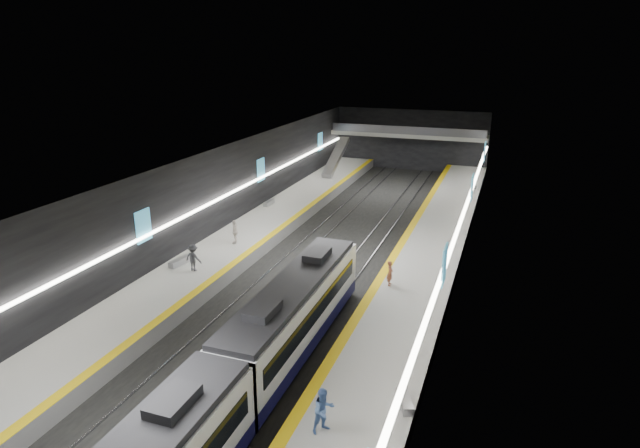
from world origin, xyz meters
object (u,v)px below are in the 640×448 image
at_px(bench_left_far, 269,203).
at_px(passenger_right_a, 390,273).
at_px(train, 227,390).
at_px(bench_right_far, 474,185).
at_px(passenger_right_b, 324,411).
at_px(passenger_left_a, 235,232).
at_px(bench_right_near, 405,401).
at_px(bench_left_near, 180,262).
at_px(escalator, 336,157).
at_px(passenger_left_b, 193,258).

relative_size(bench_left_far, passenger_right_a, 0.99).
relative_size(train, bench_right_far, 15.55).
distance_m(train, passenger_right_b, 4.23).
distance_m(train, bench_right_far, 43.66).
relative_size(bench_left_far, passenger_left_a, 0.85).
xyz_separation_m(train, bench_left_far, (-11.73, 29.23, -0.99)).
bearing_deg(train, passenger_right_b, 4.54).
relative_size(bench_left_far, bench_right_near, 1.00).
xyz_separation_m(bench_left_near, bench_left_far, (-0.40, 15.92, -0.02)).
xyz_separation_m(passenger_right_a, passenger_left_a, (-13.27, 3.50, 0.13)).
relative_size(escalator, bench_right_near, 4.85).
height_order(escalator, bench_left_near, escalator).
bearing_deg(passenger_left_a, bench_left_far, 175.87).
height_order(passenger_right_a, passenger_right_b, passenger_right_b).
relative_size(train, bench_left_near, 16.18).
height_order(train, escalator, escalator).
relative_size(train, passenger_left_b, 15.53).
xyz_separation_m(train, bench_left_near, (-11.33, 13.31, -0.97)).
bearing_deg(passenger_right_b, bench_left_far, 69.16).
distance_m(escalator, passenger_right_a, 33.11).
bearing_deg(passenger_left_b, bench_right_far, -113.27).
height_order(train, bench_right_near, train).
relative_size(bench_left_near, bench_right_near, 1.11).
bearing_deg(passenger_left_b, passenger_right_a, -165.04).
bearing_deg(passenger_left_b, escalator, -84.34).
relative_size(train, passenger_left_a, 15.34).
height_order(bench_right_near, passenger_right_a, passenger_right_a).
relative_size(bench_right_far, passenger_right_b, 0.97).
distance_m(bench_left_near, passenger_right_b, 20.25).
relative_size(bench_left_far, bench_right_far, 0.86).
xyz_separation_m(bench_left_far, bench_right_far, (18.48, 13.90, 0.03)).
relative_size(escalator, passenger_left_b, 4.18).
bearing_deg(passenger_left_a, bench_right_near, 32.12).
bearing_deg(bench_right_near, passenger_left_a, 114.67).
relative_size(passenger_right_a, passenger_left_b, 0.88).
bearing_deg(escalator, train, -77.51).
distance_m(passenger_right_a, passenger_left_b, 13.58).
bearing_deg(passenger_left_b, train, 132.77).
bearing_deg(passenger_left_a, passenger_left_b, -16.33).
height_order(escalator, passenger_right_b, escalator).
height_order(bench_left_far, passenger_left_b, passenger_left_b).
height_order(bench_right_far, passenger_right_a, passenger_right_a).
relative_size(passenger_left_a, passenger_left_b, 1.01).
relative_size(bench_left_near, passenger_left_b, 0.96).
bearing_deg(passenger_right_a, escalator, 17.87).
height_order(bench_right_near, passenger_left_a, passenger_left_a).
distance_m(bench_right_near, passenger_left_a, 22.67).
xyz_separation_m(bench_right_near, passenger_left_a, (-16.64, 15.38, 0.77)).
xyz_separation_m(passenger_right_b, passenger_left_a, (-13.85, 18.16, -0.02)).
relative_size(bench_right_near, bench_right_far, 0.86).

